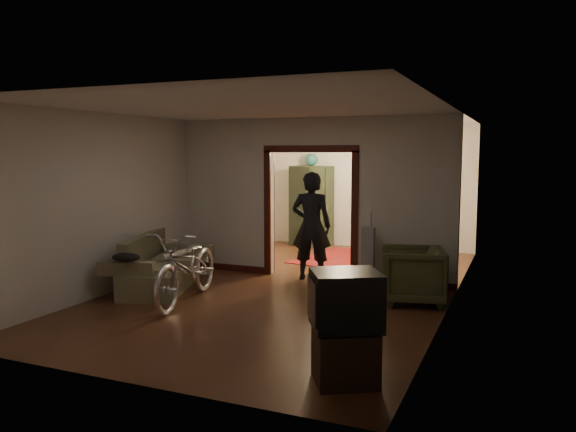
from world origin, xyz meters
The scene contains 24 objects.
floor centered at (0.00, 0.00, 0.00)m, with size 5.00×8.50×0.01m, color #391E12.
ceiling centered at (0.00, 0.00, 2.80)m, with size 5.00×8.50×0.01m, color white.
wall_back centered at (0.00, 4.25, 1.40)m, with size 5.00×0.02×2.80m, color beige.
wall_left centered at (-2.50, 0.00, 1.40)m, with size 0.02×8.50×2.80m, color beige.
wall_right centered at (2.50, 0.00, 1.40)m, with size 0.02×8.50×2.80m, color beige.
partition_wall centered at (0.00, 0.75, 1.40)m, with size 5.00×0.14×2.80m, color beige.
door_casing centered at (0.00, 0.75, 1.10)m, with size 1.74×0.20×2.32m, color #39130D.
far_window centered at (0.70, 4.21, 1.55)m, with size 0.98×0.06×1.28m, color black.
chandelier centered at (0.00, 2.50, 2.35)m, with size 0.24×0.24×0.24m, color #FFE0A5.
light_switch centered at (1.05, 0.68, 1.25)m, with size 0.08×0.01×0.12m, color silver.
sofa centered at (-1.93, -1.00, 0.43)m, with size 0.84×1.87×0.86m, color brown.
rolled_paper centered at (-1.83, -0.70, 0.53)m, with size 0.10×0.10×0.78m, color beige.
jacket centered at (-1.88, -1.91, 0.68)m, with size 0.44×0.33×0.13m, color black.
bicycle centered at (-1.09, -1.52, 0.54)m, with size 0.72×2.07×1.09m, color silver.
armchair centered at (1.96, -0.27, 0.41)m, with size 0.88×0.91×0.83m, color #404728.
tv_stand centered at (1.91, -3.42, 0.26)m, with size 0.58×0.52×0.52m, color black.
crt_tv centered at (1.91, -3.42, 0.81)m, with size 0.63×0.56×0.54m, color black.
vacuum centered at (1.12, 0.40, 0.50)m, with size 0.31×0.24×1.00m, color gray.
person centered at (0.06, 0.59, 0.94)m, with size 0.68×0.45×1.88m, color black.
oriental_rug centered at (0.05, 2.68, 0.01)m, with size 1.67×2.19×0.02m, color maroon.
locker centered at (-1.21, 3.99, 0.94)m, with size 0.94×0.52×1.89m, color #26321E.
globe centered at (-1.21, 3.99, 1.94)m, with size 0.29×0.29×0.29m, color #1E5972.
desk centered at (0.92, 3.66, 0.36)m, with size 0.97×0.54×0.72m, color black.
desk_chair centered at (0.50, 3.14, 0.42)m, with size 0.37×0.37×0.83m, color black.
Camera 1 is at (3.42, -8.40, 2.19)m, focal length 35.00 mm.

